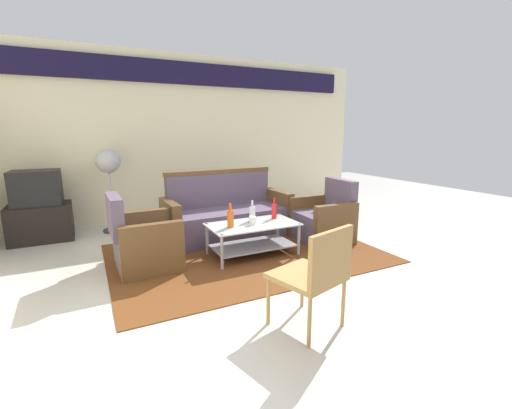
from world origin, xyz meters
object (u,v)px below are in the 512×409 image
object	(u,v)px
armchair_left	(144,243)
television	(36,188)
bottle_red	(274,211)
cup	(252,220)
pedestal_fan	(109,166)
armchair_right	(324,221)
tv_stand	(41,223)
bottle_clear	(252,213)
wicker_chair	(316,271)
coffee_table	(253,234)
couch	(227,216)
bottle_orange	(230,218)

from	to	relation	value
armchair_left	television	world-z (taller)	television
bottle_red	cup	size ratio (longest dim) A/B	2.70
pedestal_fan	television	bearing A→B (deg)	-177.13
bottle_red	cup	bearing A→B (deg)	-159.89
armchair_right	tv_stand	bearing A→B (deg)	65.70
armchair_left	bottle_clear	xyz separation A→B (m)	(1.33, -0.08, 0.22)
wicker_chair	tv_stand	bearing A→B (deg)	104.97
armchair_left	coffee_table	distance (m)	1.29
armchair_right	coffee_table	xyz separation A→B (m)	(-1.16, -0.10, -0.02)
pedestal_fan	cup	bearing A→B (deg)	-53.45
bottle_clear	coffee_table	bearing A→B (deg)	-113.56
bottle_clear	wicker_chair	xyz separation A→B (m)	(-0.35, -1.82, -0.02)
bottle_clear	bottle_red	xyz separation A→B (m)	(0.31, -0.01, 0.00)
couch	wicker_chair	distance (m)	2.56
cup	couch	bearing A→B (deg)	88.97
tv_stand	cup	bearing A→B (deg)	-38.47
armchair_left	bottle_orange	size ratio (longest dim) A/B	2.94
coffee_table	bottle_red	world-z (taller)	bottle_red
armchair_left	bottle_clear	size ratio (longest dim) A/B	3.23
pedestal_fan	bottle_red	bearing A→B (deg)	-44.76
bottle_red	tv_stand	xyz separation A→B (m)	(-2.78, 1.76, -0.25)
bottle_orange	tv_stand	distance (m)	2.85
television	pedestal_fan	distance (m)	0.98
armchair_right	coffee_table	world-z (taller)	armchair_right
couch	tv_stand	size ratio (longest dim) A/B	2.28
wicker_chair	coffee_table	bearing A→B (deg)	64.43
armchair_right	television	size ratio (longest dim) A/B	1.37
armchair_left	wicker_chair	xyz separation A→B (m)	(0.98, -1.90, 0.21)
armchair_right	tv_stand	size ratio (longest dim) A/B	1.06
couch	tv_stand	xyz separation A→B (m)	(-2.41, 1.03, -0.06)
bottle_orange	cup	bearing A→B (deg)	-0.68
bottle_clear	wicker_chair	world-z (taller)	wicker_chair
armchair_left	pedestal_fan	bearing A→B (deg)	-175.09
tv_stand	couch	bearing A→B (deg)	-23.13
wicker_chair	cup	bearing A→B (deg)	64.88
armchair_left	tv_stand	distance (m)	2.02
bottle_orange	television	distance (m)	2.85
armchair_left	bottle_red	size ratio (longest dim) A/B	3.15
coffee_table	bottle_orange	distance (m)	0.40
tv_stand	wicker_chair	world-z (taller)	wicker_chair
bottle_clear	cup	bearing A→B (deg)	-115.27
coffee_table	tv_stand	world-z (taller)	tv_stand
tv_stand	pedestal_fan	world-z (taller)	pedestal_fan
armchair_left	wicker_chair	world-z (taller)	armchair_left
couch	tv_stand	world-z (taller)	couch
tv_stand	wicker_chair	xyz separation A→B (m)	(2.12, -3.57, 0.23)
armchair_left	tv_stand	world-z (taller)	armchair_left
armchair_right	pedestal_fan	xyz separation A→B (m)	(-2.63, 1.82, 0.73)
cup	bottle_red	bearing A→B (deg)	20.11
coffee_table	bottle_orange	bearing A→B (deg)	-175.10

